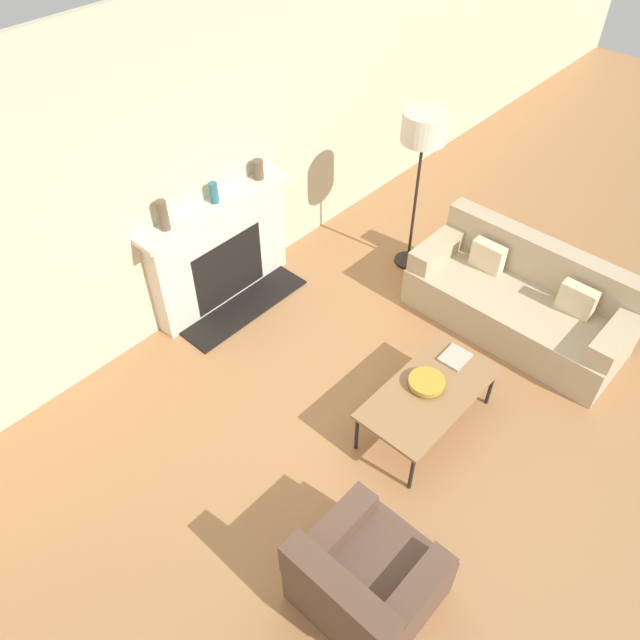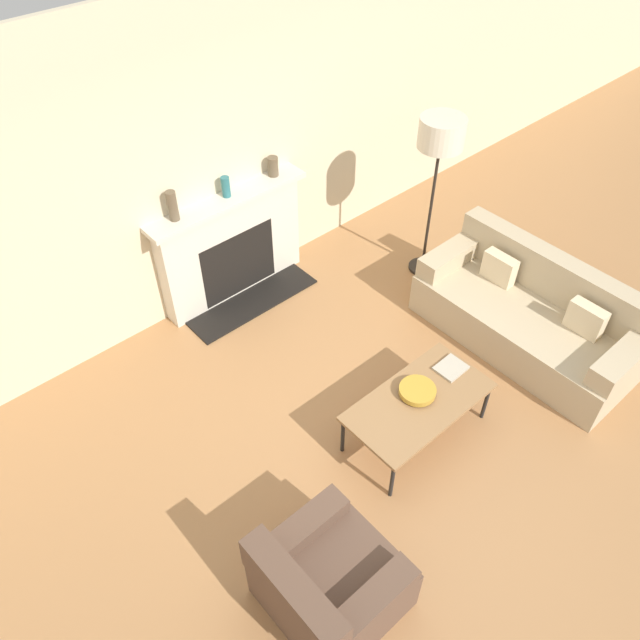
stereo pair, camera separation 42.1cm
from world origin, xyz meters
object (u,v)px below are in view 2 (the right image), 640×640
fireplace (232,247)px  mantel_vase_center_left (226,187)px  mantel_vase_left (172,206)px  couch (530,316)px  coffee_table (419,403)px  mantel_vase_center_right (273,166)px  bowl (417,391)px  book (451,368)px  floor_lamp (441,142)px  armchair_near (328,583)px

fireplace → mantel_vase_center_left: (0.02, 0.01, 0.67)m
mantel_vase_left → mantel_vase_center_left: size_ratio=1.42×
couch → mantel_vase_center_left: (-1.59, 2.39, 0.90)m
coffee_table → mantel_vase_center_right: 2.62m
couch → mantel_vase_center_left: bearing=-146.3°
fireplace → mantel_vase_center_right: (0.56, 0.01, 0.66)m
fireplace → mantel_vase_left: mantel_vase_left is taller
bowl → mantel_vase_center_right: (0.49, 2.38, 0.74)m
couch → coffee_table: size_ratio=1.70×
coffee_table → mantel_vase_left: size_ratio=4.30×
book → mantel_vase_center_right: (0.09, 2.39, 0.76)m
couch → floor_lamp: 1.78m
bowl → mantel_vase_center_left: 2.50m
fireplace → mantel_vase_left: bearing=178.4°
armchair_near → book: armchair_near is taller
armchair_near → floor_lamp: bearing=-58.0°
bowl → mantel_vase_center_right: mantel_vase_center_right is taller
coffee_table → book: size_ratio=4.87×
armchair_near → mantel_vase_center_left: size_ratio=4.16×
armchair_near → mantel_vase_center_left: bearing=-25.6°
couch → mantel_vase_left: size_ratio=7.30×
coffee_table → bowl: bowl is taller
bowl → mantel_vase_center_right: bearing=78.4°
bowl → couch: bearing=-0.2°
couch → mantel_vase_center_left: 3.01m
couch → armchair_near: size_ratio=2.49×
fireplace → couch: 2.88m
mantel_vase_left → bowl: bearing=-75.9°
couch → book: couch is taller
armchair_near → mantel_vase_left: mantel_vase_left is taller
fireplace → book: bearing=-78.9°
floor_lamp → mantel_vase_left: floor_lamp is taller
armchair_near → book: (1.88, 0.59, 0.16)m
armchair_near → mantel_vase_left: size_ratio=2.93×
fireplace → couch: size_ratio=0.82×
coffee_table → mantel_vase_center_left: mantel_vase_center_left is taller
bowl → mantel_vase_left: size_ratio=1.06×
couch → mantel_vase_left: (-2.14, 2.39, 0.95)m
fireplace → armchair_near: size_ratio=2.03×
couch → armchair_near: (-3.02, -0.59, -0.02)m
book → floor_lamp: (1.22, 1.34, 1.04)m
bowl → floor_lamp: bearing=39.5°
mantel_vase_center_right → bowl: bearing=-101.6°
book → armchair_near: bearing=-163.7°
fireplace → floor_lamp: bearing=-31.5°
fireplace → mantel_vase_center_left: mantel_vase_center_left is taller
book → mantel_vase_left: (-1.00, 2.39, 0.81)m
bowl → mantel_vase_center_left: size_ratio=1.51×
couch → floor_lamp: bearing=176.9°
couch → mantel_vase_center_right: bearing=-156.2°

